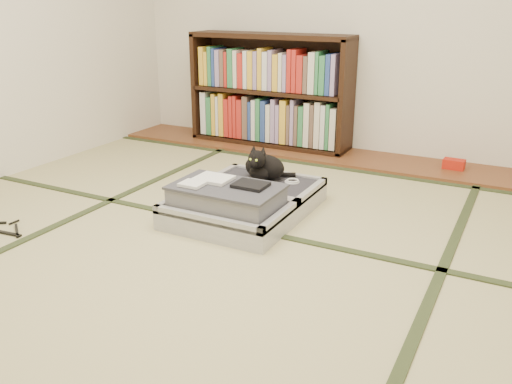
% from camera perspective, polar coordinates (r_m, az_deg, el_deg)
% --- Properties ---
extents(floor, '(4.50, 4.50, 0.00)m').
position_cam_1_polar(floor, '(2.65, -4.49, -7.21)').
color(floor, tan).
rests_on(floor, ground).
extents(wood_strip, '(4.00, 0.50, 0.02)m').
position_cam_1_polar(wood_strip, '(4.35, 9.51, 3.67)').
color(wood_strip, brown).
rests_on(wood_strip, ground).
extents(red_item, '(0.15, 0.10, 0.07)m').
position_cam_1_polar(red_item, '(4.21, 20.11, 2.78)').
color(red_item, '#B71D0E').
rests_on(red_item, wood_strip).
extents(tatami_borders, '(4.00, 4.50, 0.01)m').
position_cam_1_polar(tatami_borders, '(3.04, 0.42, -3.40)').
color(tatami_borders, '#2D381E').
rests_on(tatami_borders, ground).
extents(bookcase, '(1.37, 0.31, 0.92)m').
position_cam_1_polar(bookcase, '(4.58, 1.49, 10.40)').
color(bookcase, black).
rests_on(bookcase, wood_strip).
extents(suitcase, '(0.67, 0.89, 0.26)m').
position_cam_1_polar(suitcase, '(3.13, -1.41, -0.96)').
color(suitcase, '#B4B3B8').
rests_on(suitcase, floor).
extents(cat, '(0.30, 0.30, 0.24)m').
position_cam_1_polar(cat, '(3.34, 0.76, 2.68)').
color(cat, black).
rests_on(cat, suitcase).
extents(cable_coil, '(0.09, 0.09, 0.02)m').
position_cam_1_polar(cable_coil, '(3.33, 3.83, 1.13)').
color(cable_coil, white).
rests_on(cable_coil, suitcase).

